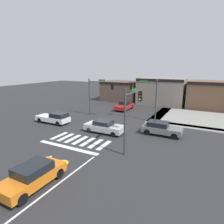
{
  "coord_description": "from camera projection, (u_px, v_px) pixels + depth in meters",
  "views": [
    {
      "loc": [
        11.47,
        -19.42,
        7.45
      ],
      "look_at": [
        0.62,
        1.48,
        1.8
      ],
      "focal_mm": 30.65,
      "sensor_mm": 36.0,
      "label": 1
    }
  ],
  "objects": [
    {
      "name": "traffic_signal_northwest",
      "position": [
        99.0,
        91.0,
        28.43
      ],
      "size": [
        5.08,
        0.32,
        5.67
      ],
      "color": "#383A3D",
      "rests_on": "ground_plane"
    },
    {
      "name": "car_silver",
      "position": [
        104.0,
        127.0,
        21.91
      ],
      "size": [
        4.6,
        1.84,
        1.44
      ],
      "rotation": [
        0.0,
        0.0,
        3.14
      ],
      "color": "#B7BABF",
      "rests_on": "ground_plane"
    },
    {
      "name": "car_red",
      "position": [
        125.0,
        106.0,
        33.46
      ],
      "size": [
        1.93,
        4.49,
        1.49
      ],
      "rotation": [
        0.0,
        0.0,
        -1.57
      ],
      "color": "red",
      "rests_on": "ground_plane"
    },
    {
      "name": "curb_corner_northeast",
      "position": [
        185.0,
        118.0,
        27.95
      ],
      "size": [
        10.0,
        10.6,
        0.15
      ],
      "color": "gray",
      "rests_on": "ground_plane"
    },
    {
      "name": "bike_detector_marking",
      "position": [
        62.0,
        163.0,
        15.11
      ],
      "size": [
        1.0,
        1.0,
        0.01
      ],
      "color": "yellow",
      "rests_on": "ground_plane"
    },
    {
      "name": "crosswalk_near",
      "position": [
        80.0,
        140.0,
        19.75
      ],
      "size": [
        6.17,
        2.44,
        0.01
      ],
      "color": "silver",
      "rests_on": "ground_plane"
    },
    {
      "name": "ground_plane",
      "position": [
        102.0,
        128.0,
        23.64
      ],
      "size": [
        120.0,
        120.0,
        0.0
      ],
      "primitive_type": "plane",
      "color": "#2B2B2D"
    },
    {
      "name": "car_orange",
      "position": [
        33.0,
        175.0,
        12.02
      ],
      "size": [
        1.83,
        4.29,
        1.48
      ],
      "rotation": [
        0.0,
        0.0,
        1.57
      ],
      "color": "orange",
      "rests_on": "ground_plane"
    },
    {
      "name": "lane_markings",
      "position": [
        16.0,
        186.0,
        12.17
      ],
      "size": [
        6.8,
        24.25,
        0.01
      ],
      "color": "white",
      "rests_on": "ground_plane"
    },
    {
      "name": "storefront_row",
      "position": [
        166.0,
        92.0,
        38.1
      ],
      "size": [
        26.15,
        6.78,
        5.16
      ],
      "color": "brown",
      "rests_on": "ground_plane"
    },
    {
      "name": "traffic_signal_southeast",
      "position": [
        132.0,
        107.0,
        16.97
      ],
      "size": [
        0.32,
        4.45,
        5.76
      ],
      "rotation": [
        0.0,
        0.0,
        1.57
      ],
      "color": "#383A3D",
      "rests_on": "ground_plane"
    },
    {
      "name": "car_white",
      "position": [
        54.0,
        118.0,
        25.51
      ],
      "size": [
        4.76,
        1.75,
        1.49
      ],
      "rotation": [
        0.0,
        0.0,
        3.14
      ],
      "color": "white",
      "rests_on": "ground_plane"
    },
    {
      "name": "car_gray",
      "position": [
        161.0,
        128.0,
        21.21
      ],
      "size": [
        4.28,
        1.85,
        1.47
      ],
      "color": "slate",
      "rests_on": "ground_plane"
    },
    {
      "name": "traffic_signal_northeast",
      "position": [
        145.0,
        92.0,
        26.22
      ],
      "size": [
        4.23,
        0.32,
        5.83
      ],
      "rotation": [
        0.0,
        0.0,
        3.14
      ],
      "color": "#383A3D",
      "rests_on": "ground_plane"
    }
  ]
}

